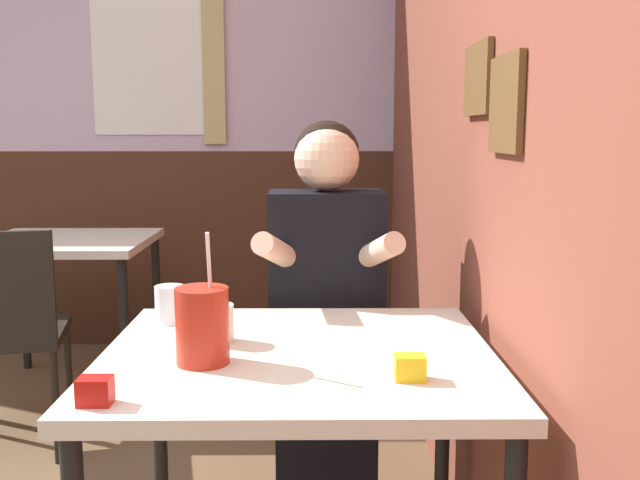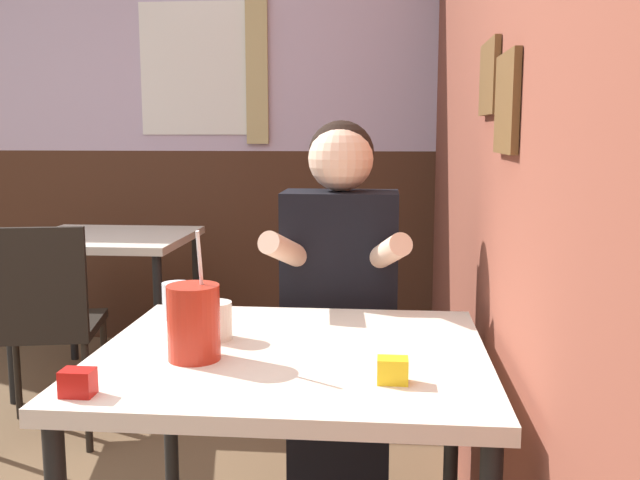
{
  "view_description": "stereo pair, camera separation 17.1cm",
  "coord_description": "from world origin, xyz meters",
  "px_view_note": "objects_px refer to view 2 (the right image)",
  "views": [
    {
      "loc": [
        0.78,
        -1.17,
        1.21
      ],
      "look_at": [
        0.8,
        0.52,
        0.95
      ],
      "focal_mm": 40.0,
      "sensor_mm": 36.0,
      "label": 1
    },
    {
      "loc": [
        0.95,
        -1.16,
        1.21
      ],
      "look_at": [
        0.8,
        0.52,
        0.95
      ],
      "focal_mm": 40.0,
      "sensor_mm": 36.0,
      "label": 2
    }
  ],
  "objects_px": {
    "background_table": "(108,253)",
    "cocktail_pitcher": "(194,322)",
    "person_seated": "(340,320)",
    "chair_near_window": "(41,316)",
    "main_table": "(292,382)"
  },
  "relations": [
    {
      "from": "background_table",
      "to": "cocktail_pitcher",
      "type": "distance_m",
      "value": 2.01
    },
    {
      "from": "person_seated",
      "to": "cocktail_pitcher",
      "type": "relative_size",
      "value": 4.4
    },
    {
      "from": "background_table",
      "to": "chair_near_window",
      "type": "relative_size",
      "value": 0.87
    },
    {
      "from": "chair_near_window",
      "to": "cocktail_pitcher",
      "type": "xyz_separation_m",
      "value": [
        0.9,
        -1.09,
        0.3
      ]
    },
    {
      "from": "chair_near_window",
      "to": "cocktail_pitcher",
      "type": "height_order",
      "value": "cocktail_pitcher"
    },
    {
      "from": "background_table",
      "to": "main_table",
      "type": "bearing_deg",
      "value": -57.04
    },
    {
      "from": "main_table",
      "to": "cocktail_pitcher",
      "type": "xyz_separation_m",
      "value": [
        -0.2,
        -0.08,
        0.16
      ]
    },
    {
      "from": "person_seated",
      "to": "cocktail_pitcher",
      "type": "bearing_deg",
      "value": -113.1
    },
    {
      "from": "background_table",
      "to": "cocktail_pitcher",
      "type": "relative_size",
      "value": 2.69
    },
    {
      "from": "main_table",
      "to": "background_table",
      "type": "xyz_separation_m",
      "value": [
        -1.1,
        1.7,
        -0.01
      ]
    },
    {
      "from": "background_table",
      "to": "person_seated",
      "type": "relative_size",
      "value": 0.61
    },
    {
      "from": "cocktail_pitcher",
      "to": "person_seated",
      "type": "bearing_deg",
      "value": 66.9
    },
    {
      "from": "background_table",
      "to": "person_seated",
      "type": "distance_m",
      "value": 1.64
    },
    {
      "from": "main_table",
      "to": "chair_near_window",
      "type": "xyz_separation_m",
      "value": [
        -1.1,
        1.01,
        -0.14
      ]
    },
    {
      "from": "background_table",
      "to": "chair_near_window",
      "type": "distance_m",
      "value": 0.7
    }
  ]
}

